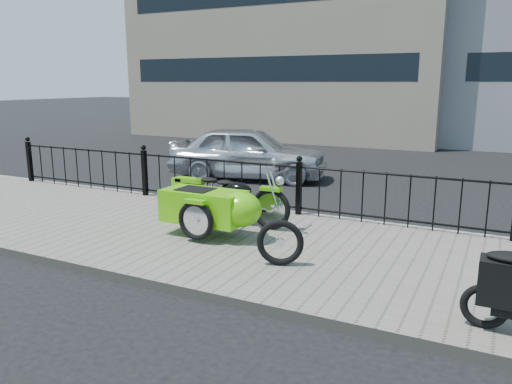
% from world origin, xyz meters
% --- Properties ---
extents(ground, '(120.00, 120.00, 0.00)m').
position_xyz_m(ground, '(0.00, 0.00, 0.00)').
color(ground, black).
rests_on(ground, ground).
extents(sidewalk, '(30.00, 3.80, 0.12)m').
position_xyz_m(sidewalk, '(0.00, -0.50, 0.06)').
color(sidewalk, slate).
rests_on(sidewalk, ground).
extents(curb, '(30.00, 0.10, 0.12)m').
position_xyz_m(curb, '(0.00, 1.44, 0.06)').
color(curb, gray).
rests_on(curb, ground).
extents(iron_fence, '(14.11, 0.11, 1.08)m').
position_xyz_m(iron_fence, '(0.00, 1.30, 0.59)').
color(iron_fence, black).
rests_on(iron_fence, sidewalk).
extents(building_tan, '(14.00, 8.01, 12.00)m').
position_xyz_m(building_tan, '(-6.00, 15.99, 6.00)').
color(building_tan, gray).
rests_on(building_tan, ground).
extents(motorcycle_sidecar, '(2.28, 1.48, 0.98)m').
position_xyz_m(motorcycle_sidecar, '(-0.67, -0.41, 0.59)').
color(motorcycle_sidecar, black).
rests_on(motorcycle_sidecar, sidewalk).
extents(spare_tire, '(0.61, 0.30, 0.62)m').
position_xyz_m(spare_tire, '(0.76, -1.23, 0.43)').
color(spare_tire, black).
rests_on(spare_tire, sidewalk).
extents(sedan_car, '(4.33, 2.61, 1.38)m').
position_xyz_m(sedan_car, '(-2.68, 4.47, 0.69)').
color(sedan_car, silver).
rests_on(sedan_car, ground).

